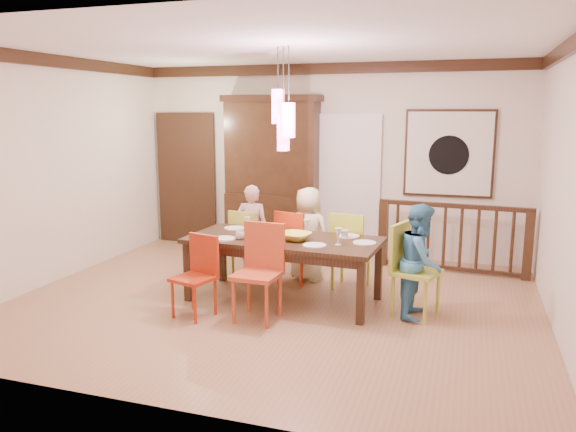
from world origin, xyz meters
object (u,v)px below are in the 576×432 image
(dining_table, at_px, (284,245))
(balustrade, at_px, (453,237))
(chair_far_left, at_px, (250,239))
(chair_end_right, at_px, (417,264))
(china_hutch, at_px, (272,175))
(person_far_left, at_px, (252,230))
(person_end_right, at_px, (421,261))
(person_far_mid, at_px, (308,234))

(dining_table, height_order, balustrade, balustrade)
(chair_far_left, height_order, chair_end_right, chair_end_right)
(balustrade, bearing_deg, china_hutch, 177.57)
(china_hutch, distance_m, person_far_left, 1.45)
(chair_far_left, height_order, person_end_right, person_end_right)
(balustrade, distance_m, person_far_mid, 2.04)
(dining_table, xyz_separation_m, person_far_left, (-0.74, 0.87, -0.05))
(balustrade, relative_size, person_end_right, 1.66)
(chair_far_left, xyz_separation_m, person_end_right, (2.27, -0.76, 0.09))
(chair_far_left, distance_m, chair_end_right, 2.36)
(chair_end_right, distance_m, china_hutch, 3.37)
(dining_table, relative_size, chair_end_right, 2.26)
(chair_end_right, height_order, person_end_right, person_end_right)
(balustrade, bearing_deg, person_far_left, -154.76)
(china_hutch, distance_m, balustrade, 2.87)
(balustrade, height_order, person_end_right, person_end_right)
(dining_table, xyz_separation_m, balustrade, (1.84, 1.84, -0.17))
(chair_far_left, bearing_deg, person_far_left, -65.91)
(dining_table, bearing_deg, balustrade, 48.25)
(chair_far_left, relative_size, person_far_mid, 0.75)
(china_hutch, xyz_separation_m, person_far_left, (0.18, -1.31, -0.60))
(person_far_mid, bearing_deg, chair_end_right, 161.53)
(person_far_mid, bearing_deg, dining_table, 100.01)
(chair_far_left, distance_m, person_far_mid, 0.77)
(china_hutch, bearing_deg, chair_far_left, -81.73)
(dining_table, distance_m, balustrade, 2.60)
(china_hutch, xyz_separation_m, person_far_mid, (0.97, -1.31, -0.60))
(dining_table, relative_size, chair_far_left, 2.46)
(chair_end_right, xyz_separation_m, person_end_right, (0.04, 0.00, 0.04))
(china_hutch, bearing_deg, balustrade, -7.16)
(chair_end_right, bearing_deg, person_end_right, -69.02)
(chair_far_left, relative_size, person_far_left, 0.75)
(person_end_right, bearing_deg, china_hutch, 53.29)
(chair_end_right, height_order, person_far_left, person_far_left)
(dining_table, bearing_deg, person_far_mid, 90.11)
(balustrade, bearing_deg, person_far_mid, -146.86)
(chair_end_right, distance_m, person_far_left, 2.45)
(dining_table, xyz_separation_m, person_far_mid, (0.05, 0.87, -0.05))
(chair_end_right, relative_size, person_far_mid, 0.82)
(chair_far_left, height_order, person_far_left, person_far_left)
(chair_end_right, relative_size, china_hutch, 0.41)
(balustrade, height_order, person_far_mid, person_far_mid)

